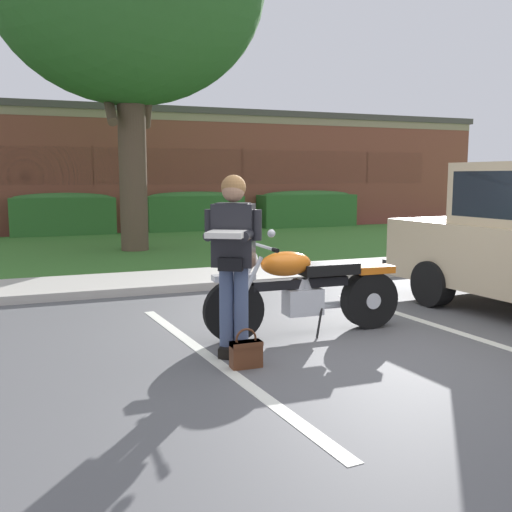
{
  "coord_description": "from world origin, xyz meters",
  "views": [
    {
      "loc": [
        -2.97,
        -4.8,
        1.69
      ],
      "look_at": [
        -0.73,
        0.94,
        0.85
      ],
      "focal_mm": 41.07,
      "sensor_mm": 36.0,
      "label": 1
    }
  ],
  "objects_px": {
    "motorcycle": "(312,290)",
    "hedge_center_left": "(63,214)",
    "hedge_right": "(307,208)",
    "handbag": "(246,352)",
    "rider_person": "(233,251)",
    "brick_building": "(80,170)",
    "hedge_center_right": "(194,211)"
  },
  "relations": [
    {
      "from": "rider_person",
      "to": "hedge_center_left",
      "type": "distance_m",
      "value": 12.38
    },
    {
      "from": "motorcycle",
      "to": "hedge_center_right",
      "type": "distance_m",
      "value": 12.03
    },
    {
      "from": "handbag",
      "to": "hedge_center_right",
      "type": "xyz_separation_m",
      "value": [
        3.03,
        12.7,
        0.51
      ]
    },
    {
      "from": "handbag",
      "to": "hedge_center_left",
      "type": "distance_m",
      "value": 12.73
    },
    {
      "from": "hedge_right",
      "to": "motorcycle",
      "type": "bearing_deg",
      "value": -116.02
    },
    {
      "from": "rider_person",
      "to": "brick_building",
      "type": "height_order",
      "value": "brick_building"
    },
    {
      "from": "hedge_center_left",
      "to": "hedge_right",
      "type": "bearing_deg",
      "value": 0.0
    },
    {
      "from": "rider_person",
      "to": "hedge_center_right",
      "type": "distance_m",
      "value": 12.72
    },
    {
      "from": "hedge_center_right",
      "to": "hedge_right",
      "type": "relative_size",
      "value": 0.91
    },
    {
      "from": "motorcycle",
      "to": "hedge_right",
      "type": "distance_m",
      "value": 13.21
    },
    {
      "from": "rider_person",
      "to": "handbag",
      "type": "xyz_separation_m",
      "value": [
        -0.0,
        -0.35,
        -0.86
      ]
    },
    {
      "from": "handbag",
      "to": "hedge_center_left",
      "type": "relative_size",
      "value": 0.13
    },
    {
      "from": "rider_person",
      "to": "hedge_right",
      "type": "distance_m",
      "value": 14.13
    },
    {
      "from": "hedge_center_left",
      "to": "hedge_center_right",
      "type": "distance_m",
      "value": 3.84
    },
    {
      "from": "brick_building",
      "to": "handbag",
      "type": "bearing_deg",
      "value": -90.33
    },
    {
      "from": "hedge_center_right",
      "to": "hedge_right",
      "type": "distance_m",
      "value": 3.84
    },
    {
      "from": "rider_person",
      "to": "motorcycle",
      "type": "bearing_deg",
      "value": 24.36
    },
    {
      "from": "hedge_center_left",
      "to": "rider_person",
      "type": "bearing_deg",
      "value": -86.24
    },
    {
      "from": "hedge_center_left",
      "to": "hedge_right",
      "type": "xyz_separation_m",
      "value": [
        7.67,
        0.0,
        0.0
      ]
    },
    {
      "from": "motorcycle",
      "to": "hedge_center_left",
      "type": "bearing_deg",
      "value": 98.99
    },
    {
      "from": "rider_person",
      "to": "hedge_right",
      "type": "height_order",
      "value": "rider_person"
    },
    {
      "from": "rider_person",
      "to": "hedge_center_left",
      "type": "bearing_deg",
      "value": 93.76
    },
    {
      "from": "brick_building",
      "to": "hedge_right",
      "type": "bearing_deg",
      "value": -37.09
    },
    {
      "from": "handbag",
      "to": "hedge_right",
      "type": "relative_size",
      "value": 0.11
    },
    {
      "from": "rider_person",
      "to": "hedge_center_right",
      "type": "relative_size",
      "value": 0.57
    },
    {
      "from": "motorcycle",
      "to": "brick_building",
      "type": "height_order",
      "value": "brick_building"
    },
    {
      "from": "motorcycle",
      "to": "hedge_center_right",
      "type": "bearing_deg",
      "value": 80.63
    },
    {
      "from": "rider_person",
      "to": "hedge_center_right",
      "type": "bearing_deg",
      "value": 76.24
    },
    {
      "from": "motorcycle",
      "to": "hedge_right",
      "type": "height_order",
      "value": "hedge_right"
    },
    {
      "from": "rider_person",
      "to": "handbag",
      "type": "distance_m",
      "value": 0.93
    },
    {
      "from": "hedge_center_left",
      "to": "hedge_center_right",
      "type": "relative_size",
      "value": 0.96
    },
    {
      "from": "handbag",
      "to": "rider_person",
      "type": "bearing_deg",
      "value": 89.65
    }
  ]
}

